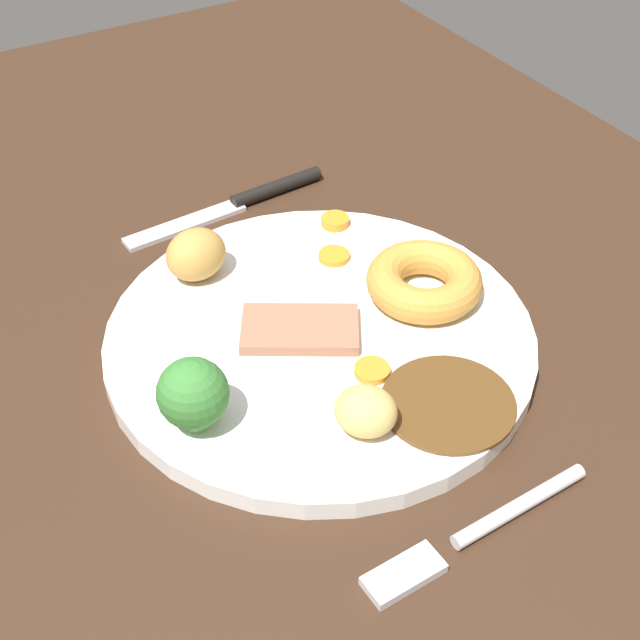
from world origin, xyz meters
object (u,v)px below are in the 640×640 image
carrot_coin_front (334,256)px  broccoli_floret (193,394)px  roast_potato_left (366,411)px  carrot_coin_back (335,221)px  meat_slice_main (300,329)px  yorkshire_pudding (424,281)px  fork (474,533)px  knife (243,201)px  dinner_plate (320,339)px  roast_potato_right (196,254)px  carrot_coin_side (372,371)px

carrot_coin_front → broccoli_floret: (-10.25, 15.94, 2.47)cm
roast_potato_left → carrot_coin_front: bearing=-24.7°
roast_potato_left → broccoli_floret: (5.38, 8.76, 1.22)cm
carrot_coin_back → roast_potato_left: bearing=153.8°
meat_slice_main → yorkshire_pudding: yorkshire_pudding is taller
meat_slice_main → fork: 18.53cm
knife → carrot_coin_front: bearing=94.9°
dinner_plate → meat_slice_main: bearing=70.1°
roast_potato_left → roast_potato_right: (18.90, 2.49, 0.46)cm
roast_potato_right → knife: bearing=-42.8°
yorkshire_pudding → carrot_coin_side: (-4.91, 7.50, -1.02)cm
fork → yorkshire_pudding: bearing=-119.1°
yorkshire_pudding → carrot_coin_back: bearing=4.8°
dinner_plate → carrot_coin_side: bearing=-171.2°
carrot_coin_back → broccoli_floret: 23.14cm
yorkshire_pudding → fork: 19.90cm
roast_potato_left → broccoli_floret: broccoli_floret is taller
carrot_coin_side → carrot_coin_front: bearing=-19.8°
roast_potato_right → knife: 11.97cm
broccoli_floret → fork: 18.00cm
roast_potato_left → fork: size_ratio=0.25×
knife → dinner_plate: bearing=76.1°
dinner_plate → carrot_coin_front: 8.38cm
roast_potato_right → carrot_coin_side: (-15.12, -5.41, -1.67)cm
yorkshire_pudding → carrot_coin_front: 7.75cm
carrot_coin_side → broccoli_floret: broccoli_floret is taller
dinner_plate → carrot_coin_back: 12.77cm
roast_potato_left → knife: size_ratio=0.21×
fork → carrot_coin_front: bearing=-105.3°
meat_slice_main → carrot_coin_back: size_ratio=3.59×
roast_potato_right → knife: (8.53, -7.89, -2.86)cm
carrot_coin_front → knife: 11.98cm
roast_potato_left → knife: bearing=-11.2°
dinner_plate → knife: bearing=-10.2°
meat_slice_main → broccoli_floret: 10.65cm
roast_potato_left → fork: 9.40cm
carrot_coin_back → knife: carrot_coin_back is taller
yorkshire_pudding → roast_potato_left: size_ratio=2.14×
broccoli_floret → fork: (-14.34, -10.23, -3.70)cm
roast_potato_right → fork: bearing=-171.9°
meat_slice_main → carrot_coin_front: size_ratio=3.36×
carrot_coin_back → yorkshire_pudding: bearing=-175.2°
broccoli_floret → roast_potato_left: bearing=-121.6°
dinner_plate → carrot_coin_back: size_ratio=13.29×
roast_potato_right → carrot_coin_side: bearing=-160.3°
meat_slice_main → yorkshire_pudding: size_ratio=0.96×
meat_slice_main → roast_potato_right: (9.38, 3.28, 1.51)cm
roast_potato_left → carrot_coin_back: (19.37, -9.53, -1.11)cm
meat_slice_main → broccoli_floret: bearing=113.4°
meat_slice_main → fork: (-18.47, -0.68, -1.41)cm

